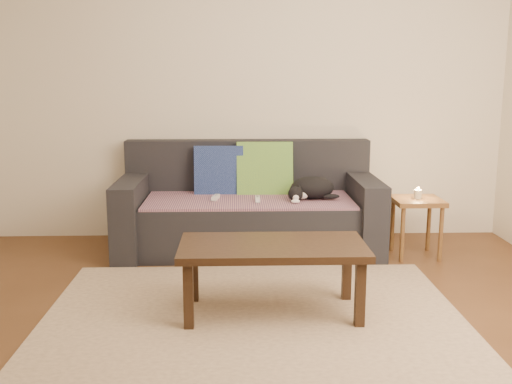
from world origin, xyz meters
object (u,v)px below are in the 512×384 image
(wii_remote_a, at_px, (216,197))
(coffee_table, at_px, (273,253))
(cat, at_px, (311,188))
(wii_remote_b, at_px, (258,199))
(side_table, at_px, (417,209))
(sofa, at_px, (249,212))

(wii_remote_a, height_order, coffee_table, wii_remote_a)
(cat, relative_size, wii_remote_b, 2.80)
(side_table, height_order, coffee_table, side_table)
(sofa, xyz_separation_m, coffee_table, (0.12, -1.41, 0.08))
(wii_remote_a, xyz_separation_m, side_table, (1.59, -0.16, -0.07))
(sofa, distance_m, wii_remote_a, 0.32)
(wii_remote_b, bearing_deg, wii_remote_a, 77.88)
(cat, relative_size, wii_remote_a, 2.80)
(coffee_table, bearing_deg, side_table, 43.56)
(sofa, xyz_separation_m, side_table, (1.33, -0.26, 0.08))
(sofa, xyz_separation_m, wii_remote_b, (0.07, -0.19, 0.15))
(wii_remote_a, bearing_deg, sofa, -55.43)
(wii_remote_b, height_order, side_table, wii_remote_b)
(side_table, bearing_deg, wii_remote_b, 176.45)
(sofa, height_order, coffee_table, sofa)
(sofa, height_order, side_table, sofa)
(sofa, relative_size, side_table, 4.48)
(sofa, distance_m, side_table, 1.35)
(wii_remote_a, bearing_deg, wii_remote_b, -90.34)
(sofa, height_order, cat, sofa)
(cat, bearing_deg, coffee_table, -109.61)
(cat, distance_m, wii_remote_a, 0.77)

